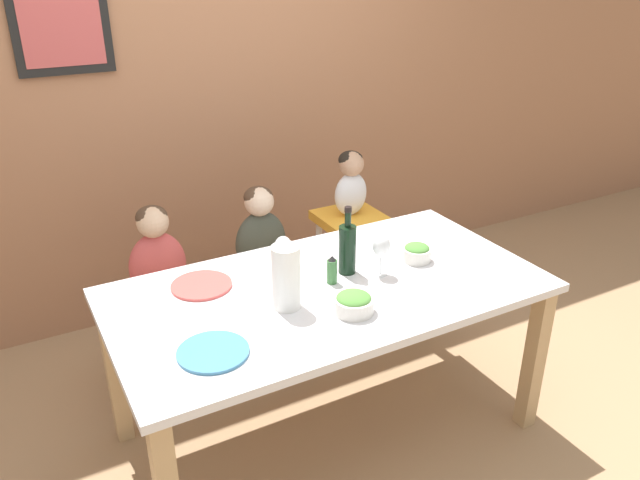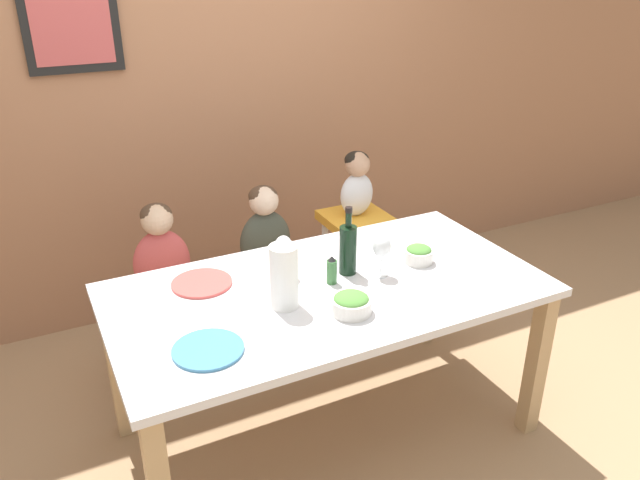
# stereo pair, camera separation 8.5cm
# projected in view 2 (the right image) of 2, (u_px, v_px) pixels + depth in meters

# --- Properties ---
(ground_plane) EXTENTS (14.00, 14.00, 0.00)m
(ground_plane) POSITION_uv_depth(u_px,v_px,m) (327.00, 429.00, 2.85)
(ground_plane) COLOR #9E7A56
(wall_back) EXTENTS (10.00, 0.09, 2.70)m
(wall_back) POSITION_uv_depth(u_px,v_px,m) (209.00, 77.00, 3.43)
(wall_back) COLOR #9E6B4C
(wall_back) RESTS_ON ground_plane
(dining_table) EXTENTS (1.76, 0.92, 0.74)m
(dining_table) POSITION_uv_depth(u_px,v_px,m) (327.00, 306.00, 2.57)
(dining_table) COLOR silver
(dining_table) RESTS_ON ground_plane
(chair_far_left) EXTENTS (0.40, 0.39, 0.46)m
(chair_far_left) POSITION_uv_depth(u_px,v_px,m) (167.00, 307.00, 3.07)
(chair_far_left) COLOR silver
(chair_far_left) RESTS_ON ground_plane
(chair_far_center) EXTENTS (0.40, 0.39, 0.46)m
(chair_far_center) POSITION_uv_depth(u_px,v_px,m) (267.00, 284.00, 3.29)
(chair_far_center) COLOR silver
(chair_far_center) RESTS_ON ground_plane
(chair_right_highchair) EXTENTS (0.34, 0.33, 0.68)m
(chair_right_highchair) POSITION_uv_depth(u_px,v_px,m) (355.00, 240.00, 3.44)
(chair_right_highchair) COLOR silver
(chair_right_highchair) RESTS_ON ground_plane
(person_child_left) EXTENTS (0.27, 0.15, 0.47)m
(person_child_left) POSITION_uv_depth(u_px,v_px,m) (161.00, 250.00, 2.94)
(person_child_left) COLOR #C64C4C
(person_child_left) RESTS_ON chair_far_left
(person_child_center) EXTENTS (0.27, 0.15, 0.47)m
(person_child_center) POSITION_uv_depth(u_px,v_px,m) (265.00, 230.00, 3.16)
(person_child_center) COLOR #3D4238
(person_child_center) RESTS_ON chair_far_center
(person_baby_right) EXTENTS (0.19, 0.14, 0.36)m
(person_baby_right) POSITION_uv_depth(u_px,v_px,m) (357.00, 180.00, 3.29)
(person_baby_right) COLOR silver
(person_baby_right) RESTS_ON chair_right_highchair
(wine_bottle) EXTENTS (0.07, 0.07, 0.30)m
(wine_bottle) POSITION_uv_depth(u_px,v_px,m) (348.00, 248.00, 2.59)
(wine_bottle) COLOR black
(wine_bottle) RESTS_ON dining_table
(paper_towel_roll) EXTENTS (0.11, 0.11, 0.25)m
(paper_towel_roll) POSITION_uv_depth(u_px,v_px,m) (284.00, 277.00, 2.34)
(paper_towel_roll) COLOR white
(paper_towel_roll) RESTS_ON dining_table
(wine_glass_near) EXTENTS (0.08, 0.08, 0.18)m
(wine_glass_near) POSITION_uv_depth(u_px,v_px,m) (382.00, 247.00, 2.57)
(wine_glass_near) COLOR white
(wine_glass_near) RESTS_ON dining_table
(wine_glass_far) EXTENTS (0.08, 0.08, 0.18)m
(wine_glass_far) POSITION_uv_depth(u_px,v_px,m) (284.00, 248.00, 2.56)
(wine_glass_far) COLOR white
(wine_glass_far) RESTS_ON dining_table
(salad_bowl_large) EXTENTS (0.16, 0.16, 0.08)m
(salad_bowl_large) POSITION_uv_depth(u_px,v_px,m) (351.00, 303.00, 2.34)
(salad_bowl_large) COLOR silver
(salad_bowl_large) RESTS_ON dining_table
(salad_bowl_small) EXTENTS (0.13, 0.13, 0.08)m
(salad_bowl_small) POSITION_uv_depth(u_px,v_px,m) (419.00, 254.00, 2.72)
(salad_bowl_small) COLOR silver
(salad_bowl_small) RESTS_ON dining_table
(dinner_plate_front_left) EXTENTS (0.25, 0.25, 0.01)m
(dinner_plate_front_left) POSITION_uv_depth(u_px,v_px,m) (208.00, 350.00, 2.12)
(dinner_plate_front_left) COLOR teal
(dinner_plate_front_left) RESTS_ON dining_table
(dinner_plate_back_left) EXTENTS (0.25, 0.25, 0.01)m
(dinner_plate_back_left) POSITION_uv_depth(u_px,v_px,m) (202.00, 283.00, 2.55)
(dinner_plate_back_left) COLOR #D14C47
(dinner_plate_back_left) RESTS_ON dining_table
(condiment_bottle_hot_sauce) EXTENTS (0.04, 0.04, 0.12)m
(condiment_bottle_hot_sauce) POSITION_uv_depth(u_px,v_px,m) (332.00, 270.00, 2.54)
(condiment_bottle_hot_sauce) COLOR #336633
(condiment_bottle_hot_sauce) RESTS_ON dining_table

